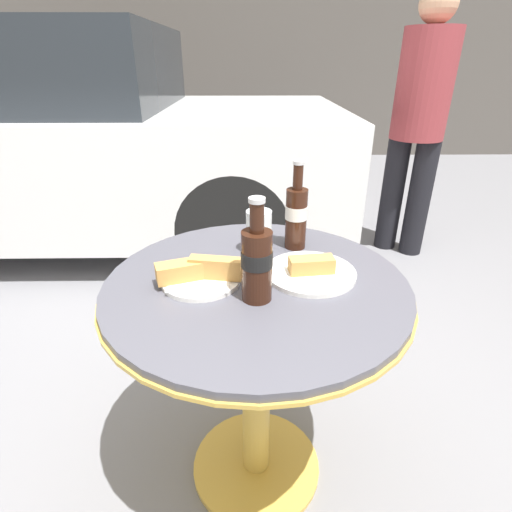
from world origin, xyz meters
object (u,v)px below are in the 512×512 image
Objects in this scene: bistro_table at (256,334)px; pedestrian at (419,116)px; lunch_plate_far at (200,275)px; drinking_glass at (259,234)px; lunch_plate_near at (311,271)px; cola_bottle_left at (296,215)px; parked_car at (65,144)px; cola_bottle_right at (257,261)px.

pedestrian reaches higher than bistro_table.
lunch_plate_far is 2.08m from pedestrian.
drinking_glass is 0.08× the size of pedestrian.
pedestrian is (0.90, 1.67, 0.17)m from lunch_plate_near.
lunch_plate_near is at bearing 6.56° from lunch_plate_far.
cola_bottle_left is 1.18× the size of lunch_plate_far.
lunch_plate_near is 2.55m from parked_car.
cola_bottle_right is 1.97× the size of drinking_glass.
bistro_table is at bearing -170.02° from lunch_plate_near.
lunch_plate_far is at bearing -141.57° from cola_bottle_left.
drinking_glass is (0.01, 0.17, 0.23)m from bistro_table.
cola_bottle_left is 0.16× the size of pedestrian.
pedestrian reaches higher than cola_bottle_left.
lunch_plate_near is (0.14, 0.03, 0.18)m from bistro_table.
cola_bottle_left is at bearing -52.05° from parked_car.
drinking_glass is at bearing 87.95° from cola_bottle_right.
drinking_glass is at bearing 48.88° from lunch_plate_far.
cola_bottle_left is at bearing 67.50° from cola_bottle_right.
lunch_plate_near is at bearing 37.83° from cola_bottle_right.
pedestrian is (1.04, 1.78, 0.09)m from cola_bottle_right.
cola_bottle_right is (0.00, -0.08, 0.27)m from bistro_table.
drinking_glass is at bearing -123.91° from pedestrian.
parked_car is 2.43m from pedestrian.
cola_bottle_left is at bearing 59.23° from bistro_table.
lunch_plate_near is at bearing -82.45° from cola_bottle_left.
lunch_plate_far is 2.42m from parked_car.
lunch_plate_near is 0.06× the size of parked_car.
pedestrian is (1.03, 1.53, 0.13)m from drinking_glass.
pedestrian reaches higher than lunch_plate_near.
cola_bottle_right is at bearing -28.04° from lunch_plate_far.
parked_car is 2.41× the size of pedestrian.
lunch_plate_near is 1.90m from pedestrian.
cola_bottle_left is 2.06× the size of drinking_glass.
lunch_plate_far is (-0.14, -0.01, 0.19)m from bistro_table.
lunch_plate_far is (-0.26, -0.21, -0.08)m from cola_bottle_left.
parked_car is (-1.47, 1.89, -0.15)m from cola_bottle_left.
parked_car reaches higher than lunch_plate_near.
cola_bottle_right reaches higher than lunch_plate_far.
cola_bottle_left is 1.05× the size of cola_bottle_right.
parked_car reaches higher than lunch_plate_far.
cola_bottle_left is 0.34m from lunch_plate_far.
bistro_table is at bearing -121.46° from pedestrian.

